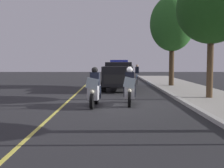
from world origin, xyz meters
TOP-DOWN VIEW (x-y plane):
  - ground_plane at (0.00, 0.00)m, footprint 80.00×80.00m
  - curb_strip at (0.00, 3.35)m, footprint 48.00×0.24m
  - lane_stripe_center at (0.00, -2.17)m, footprint 48.00×0.12m
  - police_motorcycle_lead_left at (0.56, -0.77)m, footprint 2.14×0.61m
  - police_motorcycle_lead_right at (0.04, 0.80)m, footprint 2.14×0.61m
  - police_suv at (-6.72, 0.48)m, footprint 5.02×2.34m
  - cyclist_background at (-11.86, 2.16)m, footprint 1.76×0.34m
  - tree_mid_block at (-1.79, 5.03)m, footprint 3.53×3.53m
  - tree_far_back at (-9.28, 4.59)m, footprint 3.38×3.38m

SIDE VIEW (x-z plane):
  - ground_plane at x=0.00m, z-range 0.00..0.00m
  - lane_stripe_center at x=0.00m, z-range 0.00..0.01m
  - curb_strip at x=0.00m, z-range 0.00..0.15m
  - police_motorcycle_lead_left at x=0.56m, z-range -0.16..1.56m
  - police_motorcycle_lead_right at x=0.04m, z-range -0.16..1.56m
  - cyclist_background at x=-11.86m, z-range 0.00..1.69m
  - police_suv at x=-6.72m, z-range 0.04..2.09m
  - tree_mid_block at x=-1.79m, z-range 1.45..7.78m
  - tree_far_back at x=-9.28m, z-range 1.39..8.21m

